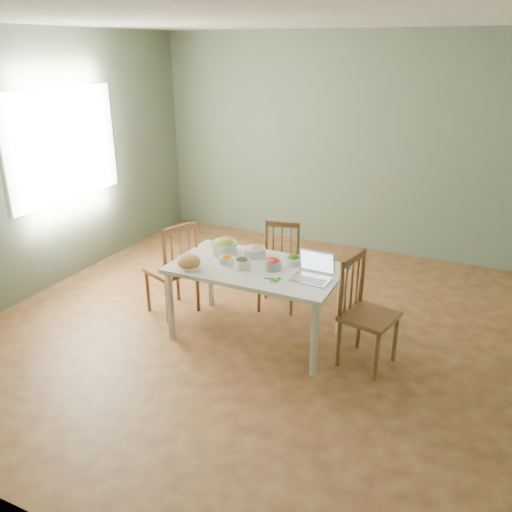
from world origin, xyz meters
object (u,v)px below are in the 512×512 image
at_px(dining_table, 256,302).
at_px(chair_left, 171,267).
at_px(chair_right, 370,314).
at_px(chair_far, 278,268).
at_px(bowl_squash, 223,246).
at_px(bread_boule, 189,262).
at_px(laptop, 311,268).

xyz_separation_m(dining_table, chair_left, (-0.96, 0.09, 0.13)).
relative_size(chair_left, chair_right, 1.01).
height_order(chair_far, bowl_squash, chair_far).
relative_size(chair_left, bread_boule, 4.81).
bearing_deg(laptop, chair_left, 176.25).
height_order(dining_table, chair_right, chair_right).
distance_m(chair_right, bowl_squash, 1.49).
height_order(chair_right, bread_boule, chair_right).
bearing_deg(bread_boule, dining_table, 29.81).
height_order(chair_right, bowl_squash, chair_right).
bearing_deg(bowl_squash, bread_boule, -101.30).
bearing_deg(laptop, dining_table, 175.16).
distance_m(dining_table, laptop, 0.70).
bearing_deg(chair_right, bread_boule, 112.68).
xyz_separation_m(chair_left, bowl_squash, (0.55, 0.08, 0.29)).
height_order(dining_table, bowl_squash, bowl_squash).
distance_m(chair_far, laptop, 0.98).
distance_m(chair_left, chair_right, 2.00).
bearing_deg(bread_boule, chair_far, 63.30).
xyz_separation_m(bread_boule, laptop, (1.04, 0.23, 0.04)).
height_order(chair_far, chair_left, chair_left).
bearing_deg(chair_right, chair_far, 71.75).
xyz_separation_m(dining_table, chair_right, (1.03, -0.02, 0.12)).
height_order(bread_boule, bowl_squash, bowl_squash).
height_order(chair_left, chair_right, chair_left).
xyz_separation_m(chair_far, chair_left, (-0.92, -0.54, 0.05)).
xyz_separation_m(dining_table, bowl_squash, (-0.42, 0.17, 0.42)).
bearing_deg(laptop, bread_boule, -165.62).
bearing_deg(dining_table, chair_far, 94.12).
height_order(chair_far, laptop, laptop).
xyz_separation_m(dining_table, chair_far, (-0.05, 0.63, 0.08)).
bearing_deg(chair_right, bowl_squash, 95.33).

